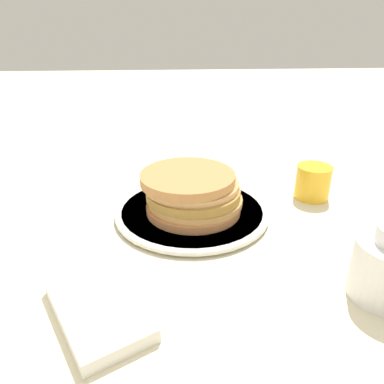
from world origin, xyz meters
TOP-DOWN VIEW (x-y plane):
  - ground_plane at (0.00, 0.00)m, footprint 4.00×4.00m
  - plate at (0.01, 0.02)m, footprint 0.28×0.28m
  - pancake_stack at (0.01, 0.02)m, footprint 0.19×0.19m
  - juice_glass at (-0.05, 0.27)m, footprint 0.07×0.07m
  - napkin at (0.27, -0.11)m, footprint 0.18×0.16m

SIDE VIEW (x-z plane):
  - ground_plane at x=0.00m, z-range 0.00..0.00m
  - plate at x=0.01m, z-range 0.00..0.01m
  - napkin at x=0.27m, z-range 0.00..0.02m
  - juice_glass at x=-0.05m, z-range 0.00..0.07m
  - pancake_stack at x=0.01m, z-range 0.01..0.08m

